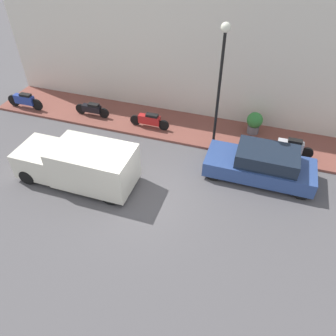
{
  "coord_description": "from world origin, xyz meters",
  "views": [
    {
      "loc": [
        -8.06,
        -3.8,
        9.01
      ],
      "look_at": [
        1.32,
        -0.71,
        0.6
      ],
      "focal_mm": 35.0,
      "sensor_mm": 36.0,
      "label": 1
    }
  ],
  "objects_px": {
    "motorcycle_red": "(150,120)",
    "motorcycle_black": "(92,109)",
    "parked_car": "(261,164)",
    "potted_plant": "(254,122)",
    "delivery_van": "(78,164)",
    "scooter_silver": "(290,146)",
    "motorcycle_blue": "(25,100)",
    "streetlamp": "(221,68)"
  },
  "relations": [
    {
      "from": "delivery_van",
      "to": "motorcycle_red",
      "type": "bearing_deg",
      "value": -17.03
    },
    {
      "from": "parked_car",
      "to": "potted_plant",
      "type": "distance_m",
      "value": 3.09
    },
    {
      "from": "scooter_silver",
      "to": "motorcycle_black",
      "type": "relative_size",
      "value": 1.08
    },
    {
      "from": "scooter_silver",
      "to": "motorcycle_black",
      "type": "distance_m",
      "value": 9.73
    },
    {
      "from": "streetlamp",
      "to": "motorcycle_blue",
      "type": "bearing_deg",
      "value": 89.7
    },
    {
      "from": "motorcycle_red",
      "to": "streetlamp",
      "type": "height_order",
      "value": "streetlamp"
    },
    {
      "from": "parked_car",
      "to": "scooter_silver",
      "type": "distance_m",
      "value": 2.06
    },
    {
      "from": "delivery_van",
      "to": "motorcycle_black",
      "type": "xyz_separation_m",
      "value": [
        4.47,
        1.84,
        -0.38
      ]
    },
    {
      "from": "motorcycle_black",
      "to": "motorcycle_blue",
      "type": "bearing_deg",
      "value": 96.4
    },
    {
      "from": "scooter_silver",
      "to": "motorcycle_blue",
      "type": "bearing_deg",
      "value": 90.76
    },
    {
      "from": "scooter_silver",
      "to": "streetlamp",
      "type": "height_order",
      "value": "streetlamp"
    },
    {
      "from": "motorcycle_blue",
      "to": "potted_plant",
      "type": "distance_m",
      "value": 11.84
    },
    {
      "from": "delivery_van",
      "to": "scooter_silver",
      "type": "height_order",
      "value": "delivery_van"
    },
    {
      "from": "motorcycle_black",
      "to": "parked_car",
      "type": "bearing_deg",
      "value": -102.99
    },
    {
      "from": "delivery_van",
      "to": "streetlamp",
      "type": "relative_size",
      "value": 0.89
    },
    {
      "from": "parked_car",
      "to": "motorcycle_blue",
      "type": "height_order",
      "value": "parked_car"
    },
    {
      "from": "motorcycle_blue",
      "to": "potted_plant",
      "type": "relative_size",
      "value": 1.98
    },
    {
      "from": "potted_plant",
      "to": "delivery_van",
      "type": "bearing_deg",
      "value": 131.61
    },
    {
      "from": "motorcycle_blue",
      "to": "scooter_silver",
      "type": "distance_m",
      "value": 13.46
    },
    {
      "from": "scooter_silver",
      "to": "motorcycle_black",
      "type": "xyz_separation_m",
      "value": [
        0.24,
        9.73,
        -0.05
      ]
    },
    {
      "from": "motorcycle_red",
      "to": "motorcycle_black",
      "type": "xyz_separation_m",
      "value": [
        0.11,
        3.18,
        -0.03
      ]
    },
    {
      "from": "motorcycle_black",
      "to": "scooter_silver",
      "type": "bearing_deg",
      "value": -91.41
    },
    {
      "from": "parked_car",
      "to": "potted_plant",
      "type": "height_order",
      "value": "parked_car"
    },
    {
      "from": "motorcycle_blue",
      "to": "streetlamp",
      "type": "height_order",
      "value": "streetlamp"
    },
    {
      "from": "delivery_van",
      "to": "motorcycle_blue",
      "type": "relative_size",
      "value": 2.28
    },
    {
      "from": "motorcycle_red",
      "to": "scooter_silver",
      "type": "height_order",
      "value": "scooter_silver"
    },
    {
      "from": "parked_car",
      "to": "streetlamp",
      "type": "distance_m",
      "value": 4.1
    },
    {
      "from": "parked_car",
      "to": "motorcycle_blue",
      "type": "distance_m",
      "value": 12.49
    },
    {
      "from": "parked_car",
      "to": "motorcycle_black",
      "type": "relative_size",
      "value": 2.31
    },
    {
      "from": "potted_plant",
      "to": "motorcycle_black",
      "type": "bearing_deg",
      "value": 97.26
    },
    {
      "from": "streetlamp",
      "to": "motorcycle_black",
      "type": "bearing_deg",
      "value": 85.81
    },
    {
      "from": "motorcycle_red",
      "to": "potted_plant",
      "type": "xyz_separation_m",
      "value": [
        1.13,
        -4.85,
        0.17
      ]
    },
    {
      "from": "motorcycle_black",
      "to": "potted_plant",
      "type": "distance_m",
      "value": 8.09
    },
    {
      "from": "parked_car",
      "to": "motorcycle_black",
      "type": "distance_m",
      "value": 8.9
    },
    {
      "from": "delivery_van",
      "to": "parked_car",
      "type": "bearing_deg",
      "value": -70.1
    },
    {
      "from": "motorcycle_red",
      "to": "scooter_silver",
      "type": "xyz_separation_m",
      "value": [
        -0.13,
        -6.56,
        0.03
      ]
    },
    {
      "from": "parked_car",
      "to": "motorcycle_black",
      "type": "bearing_deg",
      "value": 77.01
    },
    {
      "from": "motorcycle_red",
      "to": "delivery_van",
      "type": "bearing_deg",
      "value": 162.97
    },
    {
      "from": "scooter_silver",
      "to": "streetlamp",
      "type": "relative_size",
      "value": 0.38
    },
    {
      "from": "streetlamp",
      "to": "potted_plant",
      "type": "distance_m",
      "value": 3.74
    },
    {
      "from": "delivery_van",
      "to": "motorcycle_black",
      "type": "relative_size",
      "value": 2.56
    },
    {
      "from": "scooter_silver",
      "to": "potted_plant",
      "type": "xyz_separation_m",
      "value": [
        1.26,
        1.71,
        0.14
      ]
    }
  ]
}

